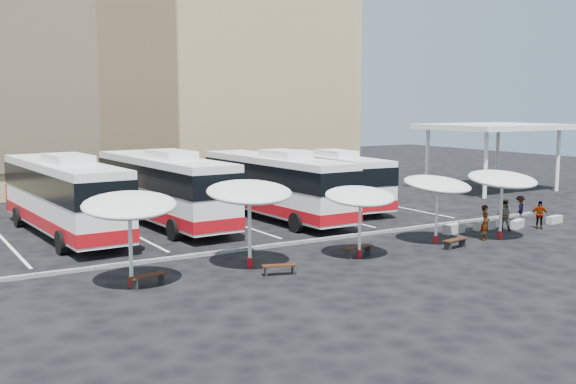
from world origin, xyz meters
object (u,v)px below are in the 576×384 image
sunshade_4 (502,180)px  passenger_2 (539,215)px  bus_3 (328,177)px  conc_bench_0 (453,229)px  passenger_0 (485,223)px  sunshade_1 (249,192)px  sunshade_3 (437,185)px  wood_bench_2 (358,249)px  bus_2 (275,183)px  conc_bench_2 (518,224)px  wood_bench_0 (148,278)px  sunshade_2 (360,197)px  wood_bench_1 (279,267)px  conc_bench_3 (555,220)px  wood_bench_3 (455,241)px  passenger_1 (505,215)px  passenger_3 (519,209)px  bus_0 (63,194)px  bus_1 (163,186)px  conc_bench_1 (484,225)px  sunshade_0 (129,205)px

sunshade_4 → passenger_2: bearing=11.5°
bus_3 → passenger_2: 13.63m
conc_bench_0 → passenger_0: (0.03, -2.12, 0.64)m
sunshade_1 → sunshade_3: (10.06, -0.38, -0.26)m
wood_bench_2 → bus_2: bearing=79.8°
wood_bench_2 → conc_bench_2: wood_bench_2 is taller
wood_bench_0 → conc_bench_2: 21.43m
sunshade_2 → wood_bench_1: 5.21m
conc_bench_3 → wood_bench_3: bearing=-168.8°
sunshade_2 → passenger_1: (10.64, 1.18, -1.90)m
wood_bench_3 → passenger_3: 9.06m
bus_2 → conc_bench_2: 13.81m
bus_0 → bus_3: bus_0 is taller
bus_1 → wood_bench_2: (4.45, -12.09, -1.81)m
wood_bench_3 → passenger_1: bearing=19.2°
sunshade_3 → sunshade_1: bearing=177.8°
bus_2 → bus_3: (5.34, 2.22, -0.16)m
passenger_3 → wood_bench_2: bearing=-20.5°
sunshade_4 → wood_bench_0: bearing=178.2°
wood_bench_1 → bus_0: bearing=112.5°
conc_bench_0 → passenger_3: (5.77, 0.57, 0.51)m
conc_bench_3 → passenger_1: size_ratio=0.67×
wood_bench_0 → passenger_0: (17.32, -0.43, 0.54)m
passenger_1 → sunshade_3: bearing=59.0°
bus_0 → passenger_0: (17.61, -12.18, -1.29)m
wood_bench_0 → passenger_1: bearing=2.5°
bus_3 → sunshade_3: size_ratio=3.36×
conc_bench_1 → passenger_0: size_ratio=0.70×
passenger_1 → sunshade_4: bearing=89.3°
wood_bench_1 → passenger_2: 17.24m
wood_bench_1 → passenger_1: bearing=7.3°
bus_0 → sunshade_4: bearing=-36.6°
sunshade_2 → conc_bench_2: size_ratio=3.27×
bus_3 → passenger_0: 13.21m
bus_3 → sunshade_4: size_ratio=3.05×
bus_3 → sunshade_1: (-12.29, -12.06, 1.20)m
wood_bench_0 → sunshade_3: bearing=1.1°
conc_bench_1 → wood_bench_2: bearing=-170.5°
conc_bench_1 → passenger_3: size_ratio=0.82×
wood_bench_0 → wood_bench_2: bearing=-0.3°
sunshade_3 → sunshade_4: (3.55, -0.87, 0.12)m
passenger_3 → bus_2: bearing=-66.1°
sunshade_0 → sunshade_3: 15.24m
sunshade_2 → conc_bench_1: (9.88, 1.88, -2.50)m
sunshade_3 → passenger_1: 5.93m
bus_0 → conc_bench_3: size_ratio=12.00×
bus_2 → wood_bench_1: (-6.56, -11.58, -1.78)m
wood_bench_0 → passenger_1: 20.25m
bus_1 → sunshade_2: 13.09m
sunshade_0 → sunshade_1: size_ratio=1.03×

